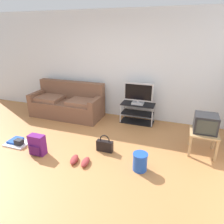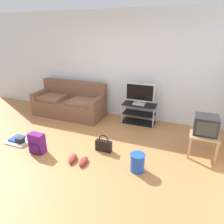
{
  "view_description": "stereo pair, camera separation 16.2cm",
  "coord_description": "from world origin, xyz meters",
  "views": [
    {
      "loc": [
        1.69,
        -2.64,
        2.18
      ],
      "look_at": [
        0.37,
        1.1,
        0.61
      ],
      "focal_mm": 32.65,
      "sensor_mm": 36.0,
      "label": 1
    },
    {
      "loc": [
        1.84,
        -2.58,
        2.18
      ],
      "look_at": [
        0.37,
        1.1,
        0.61
      ],
      "focal_mm": 32.65,
      "sensor_mm": 36.0,
      "label": 2
    }
  ],
  "objects": [
    {
      "name": "tv_stand",
      "position": [
        0.7,
        2.11,
        0.25
      ],
      "size": [
        0.83,
        0.4,
        0.5
      ],
      "color": "black",
      "rests_on": "ground_plane"
    },
    {
      "name": "wall_back",
      "position": [
        0.0,
        2.45,
        1.35
      ],
      "size": [
        9.0,
        0.1,
        2.7
      ],
      "primitive_type": "cube",
      "color": "silver",
      "rests_on": "ground_plane"
    },
    {
      "name": "couch",
      "position": [
        -1.22,
        1.92,
        0.34
      ],
      "size": [
        1.93,
        0.82,
        0.91
      ],
      "color": "brown",
      "rests_on": "ground_plane"
    },
    {
      "name": "backpack",
      "position": [
        -0.75,
        0.03,
        0.19
      ],
      "size": [
        0.3,
        0.23,
        0.39
      ],
      "rotation": [
        0.0,
        0.0,
        -0.37
      ],
      "color": "#661E70",
      "rests_on": "ground_plane"
    },
    {
      "name": "ground_plane",
      "position": [
        0.0,
        0.0,
        -0.01
      ],
      "size": [
        9.0,
        9.8,
        0.02
      ],
      "primitive_type": "cube",
      "color": "#B27542"
    },
    {
      "name": "side_table",
      "position": [
        2.18,
        1.12,
        0.37
      ],
      "size": [
        0.5,
        0.5,
        0.44
      ],
      "color": "tan",
      "rests_on": "ground_plane"
    },
    {
      "name": "handbag",
      "position": [
        0.41,
        0.55,
        0.12
      ],
      "size": [
        0.32,
        0.11,
        0.35
      ],
      "rotation": [
        0.0,
        0.0,
        0.06
      ],
      "color": "black",
      "rests_on": "ground_plane"
    },
    {
      "name": "floor_tray",
      "position": [
        -1.4,
        0.19,
        0.04
      ],
      "size": [
        0.47,
        0.37,
        0.14
      ],
      "color": "silver",
      "rests_on": "ground_plane"
    },
    {
      "name": "crt_tv",
      "position": [
        2.18,
        1.14,
        0.61
      ],
      "size": [
        0.41,
        0.39,
        0.34
      ],
      "color": "#232326",
      "rests_on": "side_table"
    },
    {
      "name": "cleaning_bucket",
      "position": [
        1.18,
        0.21,
        0.17
      ],
      "size": [
        0.25,
        0.25,
        0.31
      ],
      "color": "blue",
      "rests_on": "ground_plane"
    },
    {
      "name": "flat_tv",
      "position": [
        0.7,
        2.09,
        0.76
      ],
      "size": [
        0.71,
        0.22,
        0.53
      ],
      "color": "#B2B2B7",
      "rests_on": "tv_stand"
    },
    {
      "name": "sneakers_pair",
      "position": [
        0.13,
        0.04,
        0.05
      ],
      "size": [
        0.4,
        0.31,
        0.09
      ],
      "color": "#993333",
      "rests_on": "ground_plane"
    }
  ]
}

